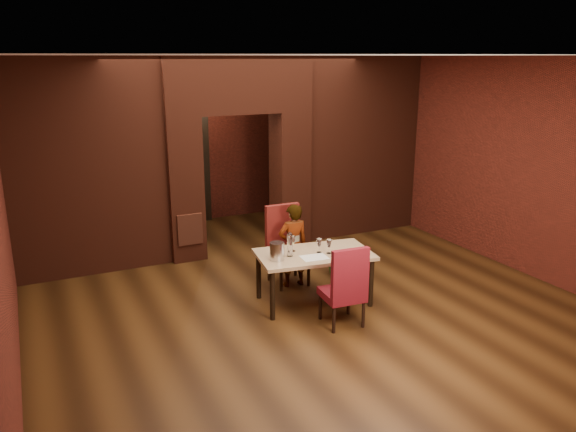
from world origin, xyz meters
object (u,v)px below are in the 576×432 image
Objects in this scene: wine_glass_b at (319,246)px; water_bottle at (290,244)px; person_seated at (293,245)px; chair_far at (289,246)px; chair_near at (342,284)px; wine_glass_a at (293,244)px; wine_bucket at (277,251)px; potted_plant at (335,262)px; dining_table at (314,278)px; wine_glass_c at (329,247)px.

wine_glass_b is 0.41m from water_bottle.
person_seated is at bearing 95.00° from wine_glass_b.
chair_far is 1.44m from chair_near.
chair_near is 5.01× the size of wine_glass_a.
wine_bucket is 0.61× the size of potted_plant.
dining_table is 0.48m from wine_glass_c.
dining_table is 6.51× the size of wine_bucket.
dining_table is at bearing 92.07° from person_seated.
person_seated reaches higher than dining_table.
chair_near is at bearing -74.69° from wine_glass_a.
wine_bucket is 1.67m from potted_plant.
wine_glass_c is 0.60× the size of water_bottle.
chair_near reaches higher than water_bottle.
person_seated is at bearing 60.46° from water_bottle.
person_seated is 0.89m from wine_bucket.
wine_bucket is (-0.61, -0.00, 0.02)m from wine_glass_b.
person_seated reaches higher than water_bottle.
chair_near is (0.03, -1.44, -0.05)m from chair_far.
person_seated is at bearing 98.18° from dining_table.
wine_glass_b is 1.23m from potted_plant.
wine_bucket is (-0.55, -0.66, 0.21)m from person_seated.
water_bottle reaches higher than potted_plant.
chair_near is 0.74m from wine_glass_b.
water_bottle is at bearing 62.81° from person_seated.
wine_glass_b is (0.29, -0.20, -0.01)m from wine_glass_a.
chair_far is 0.94× the size of person_seated.
water_bottle is at bearing -126.61° from wine_glass_a.
wine_glass_a reaches higher than wine_glass_c.
wine_bucket reaches higher than potted_plant.
potted_plant is at bearing 54.40° from wine_glass_c.
chair_near is at bearing -104.07° from wine_glass_c.
chair_near is at bearing -80.64° from dining_table.
potted_plant is (1.13, 0.74, -0.67)m from water_bottle.
dining_table is 4.67× the size of water_bottle.
potted_plant is at bearing 30.00° from wine_glass_a.
wine_glass_a is (-0.24, 0.88, 0.29)m from chair_near.
wine_glass_c is 0.53m from water_bottle.
dining_table is 0.62m from water_bottle.
wine_glass_b is 0.13m from wine_glass_c.
water_bottle is (-0.33, -0.71, 0.29)m from chair_far.
wine_glass_c is at bearing 104.31° from person_seated.
chair_near is 0.68m from wine_glass_c.
wine_bucket is at bearing -124.19° from chair_far.
water_bottle is at bearing -146.73° from potted_plant.
person_seated is 0.55m from wine_glass_a.
wine_glass_b is at bearing -83.24° from chair_far.
wine_glass_b is (0.08, -0.76, 0.23)m from chair_far.
chair_far is 5.49× the size of wine_glass_a.
water_bottle reaches higher than wine_glass_b.
wine_glass_b is (0.06, -0.66, 0.19)m from person_seated.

